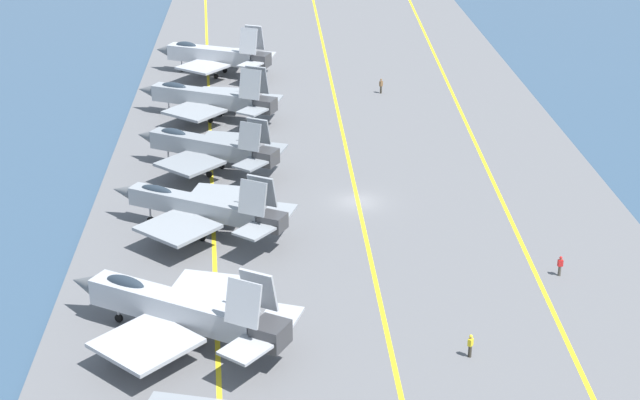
% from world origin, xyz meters
% --- Properties ---
extents(ground_plane, '(2000.00, 2000.00, 0.00)m').
position_xyz_m(ground_plane, '(0.00, 0.00, 0.00)').
color(ground_plane, '#334C66').
extents(carrier_deck, '(206.49, 47.64, 0.40)m').
position_xyz_m(carrier_deck, '(0.00, 0.00, 0.20)').
color(carrier_deck, slate).
rests_on(carrier_deck, ground).
extents(deck_stripe_foul_line, '(185.73, 7.40, 0.01)m').
position_xyz_m(deck_stripe_foul_line, '(0.00, -13.10, 0.40)').
color(deck_stripe_foul_line, yellow).
rests_on(deck_stripe_foul_line, carrier_deck).
extents(deck_stripe_centerline, '(185.85, 0.36, 0.01)m').
position_xyz_m(deck_stripe_centerline, '(0.00, 0.00, 0.40)').
color(deck_stripe_centerline, yellow).
rests_on(deck_stripe_centerline, carrier_deck).
extents(deck_stripe_edge_line, '(185.53, 11.49, 0.01)m').
position_xyz_m(deck_stripe_edge_line, '(0.00, 13.10, 0.40)').
color(deck_stripe_edge_line, yellow).
rests_on(deck_stripe_edge_line, carrier_deck).
extents(parked_jet_second, '(13.87, 16.89, 6.33)m').
position_xyz_m(parked_jet_second, '(-22.54, 14.37, 2.82)').
color(parked_jet_second, '#A8AAAF').
rests_on(parked_jet_second, carrier_deck).
extents(parked_jet_third, '(12.80, 16.27, 6.04)m').
position_xyz_m(parked_jet_third, '(-5.96, 13.78, 2.90)').
color(parked_jet_third, gray).
rests_on(parked_jet_third, carrier_deck).
extents(parked_jet_fourth, '(12.41, 15.29, 6.01)m').
position_xyz_m(parked_jet_fourth, '(8.02, 13.85, 2.95)').
color(parked_jet_fourth, gray).
rests_on(parked_jet_fourth, carrier_deck).
extents(parked_jet_fifth, '(12.45, 16.80, 6.49)m').
position_xyz_m(parked_jet_fifth, '(23.81, 14.61, 2.82)').
color(parked_jet_fifth, gray).
rests_on(parked_jet_fifth, carrier_deck).
extents(parked_jet_sixth, '(12.26, 15.80, 6.73)m').
position_xyz_m(parked_jet_sixth, '(40.82, 14.74, 3.00)').
color(parked_jet_sixth, '#A8AAAF').
rests_on(parked_jet_sixth, carrier_deck).
extents(crew_red_vest, '(0.30, 0.41, 1.66)m').
position_xyz_m(crew_red_vest, '(-14.86, -14.28, 1.31)').
color(crew_red_vest, '#4C473D').
rests_on(crew_red_vest, carrier_deck).
extents(crew_yellow_vest, '(0.46, 0.44, 1.71)m').
position_xyz_m(crew_yellow_vest, '(-25.80, -5.15, 1.34)').
color(crew_yellow_vest, '#383328').
rests_on(crew_yellow_vest, carrier_deck).
extents(crew_brown_vest, '(0.44, 0.46, 1.82)m').
position_xyz_m(crew_brown_vest, '(32.02, -5.67, 1.40)').
color(crew_brown_vest, '#383328').
rests_on(crew_brown_vest, carrier_deck).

